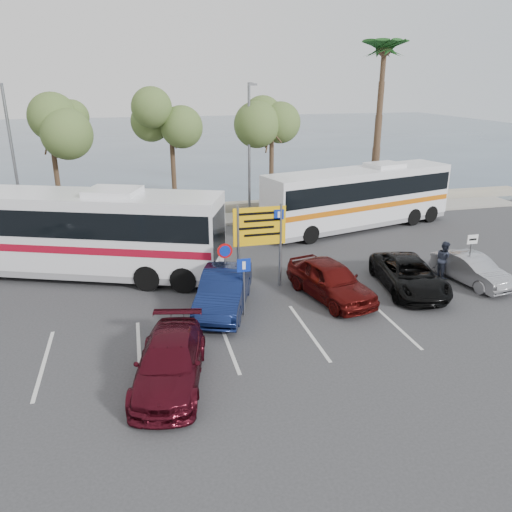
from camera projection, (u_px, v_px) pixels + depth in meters
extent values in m
plane|color=#323234|center=(254.00, 324.00, 18.02)|extent=(120.00, 120.00, 0.00)
cube|color=#99958B|center=(201.00, 221.00, 30.79)|extent=(44.00, 2.40, 0.15)
cube|color=#9C947D|center=(196.00, 209.00, 32.54)|extent=(48.00, 0.80, 0.60)
plane|color=#3A4A5D|center=(157.00, 139.00, 72.87)|extent=(140.00, 140.00, 0.00)
cylinder|color=#382619|center=(58.00, 185.00, 28.11)|extent=(0.28, 0.28, 5.04)
cylinder|color=#382619|center=(174.00, 175.00, 29.49)|extent=(0.28, 0.28, 5.60)
cylinder|color=#382619|center=(271.00, 175.00, 30.91)|extent=(0.28, 0.28, 5.18)
cylinder|color=#382619|center=(378.00, 132.00, 31.68)|extent=(0.48, 0.48, 10.00)
cylinder|color=slate|center=(14.00, 162.00, 26.80)|extent=(0.16, 0.16, 8.00)
cylinder|color=slate|center=(249.00, 153.00, 29.73)|extent=(0.16, 0.16, 8.00)
cylinder|color=slate|center=(251.00, 83.00, 27.99)|extent=(0.12, 0.90, 0.12)
cube|color=slate|center=(253.00, 84.00, 27.55)|extent=(0.45, 0.25, 0.12)
cylinder|color=slate|center=(238.00, 249.00, 20.36)|extent=(0.12, 0.12, 3.60)
cylinder|color=slate|center=(280.00, 246.00, 20.77)|extent=(0.12, 0.12, 3.60)
cube|color=#F7B30D|center=(260.00, 226.00, 20.26)|extent=(2.20, 0.06, 1.60)
cube|color=#0C2699|center=(279.00, 215.00, 20.25)|extent=(0.42, 0.01, 0.42)
cylinder|color=slate|center=(225.00, 273.00, 19.71)|extent=(0.07, 0.07, 2.20)
cylinder|color=#B20C0C|center=(225.00, 251.00, 19.36)|extent=(0.60, 0.03, 0.60)
cylinder|color=slate|center=(244.00, 288.00, 18.33)|extent=(0.07, 0.07, 2.20)
cube|color=#0C2699|center=(244.00, 265.00, 18.01)|extent=(0.50, 0.03, 0.50)
cylinder|color=slate|center=(469.00, 259.00, 21.23)|extent=(0.07, 0.07, 2.20)
cube|color=white|center=(473.00, 239.00, 20.91)|extent=(0.50, 0.03, 0.40)
cube|color=white|center=(75.00, 229.00, 21.76)|extent=(12.99, 7.20, 3.16)
cube|color=black|center=(73.00, 216.00, 21.57)|extent=(12.76, 7.15, 1.13)
cube|color=maroon|center=(76.00, 240.00, 21.93)|extent=(12.88, 7.19, 0.32)
cube|color=gray|center=(79.00, 263.00, 22.29)|extent=(12.86, 7.13, 0.59)
cube|color=white|center=(70.00, 190.00, 21.19)|extent=(2.62, 2.38, 0.26)
cube|color=white|center=(359.00, 195.00, 28.93)|extent=(12.11, 5.45, 2.92)
cube|color=black|center=(360.00, 186.00, 28.76)|extent=(11.90, 5.43, 1.04)
cube|color=#CB600B|center=(358.00, 203.00, 29.09)|extent=(12.01, 5.45, 0.30)
cube|color=gray|center=(357.00, 219.00, 29.42)|extent=(11.99, 5.39, 0.54)
cube|color=white|center=(361.00, 167.00, 28.40)|extent=(2.31, 2.03, 0.24)
imported|color=#0E1942|center=(224.00, 290.00, 18.94)|extent=(3.11, 4.93, 1.53)
imported|color=#440B16|center=(170.00, 362.00, 14.35)|extent=(2.78, 4.86, 1.33)
imported|color=#4F0C0B|center=(330.00, 280.00, 19.92)|extent=(2.78, 4.81, 1.54)
imported|color=black|center=(409.00, 275.00, 20.75)|extent=(2.88, 5.01, 1.31)
imported|color=gray|center=(472.00, 269.00, 21.44)|extent=(1.91, 3.94, 1.24)
imported|color=#363D52|center=(444.00, 259.00, 22.03)|extent=(0.65, 0.82, 1.65)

